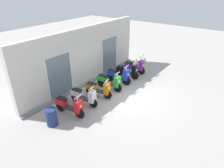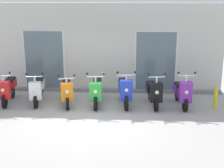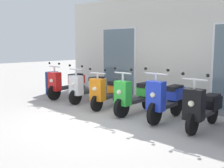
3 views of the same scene
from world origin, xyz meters
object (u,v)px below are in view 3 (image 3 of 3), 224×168
scooter_red (66,83)px  trash_bin (52,83)px  scooter_blue (166,99)px  scooter_white (87,87)px  scooter_orange (108,91)px  scooter_black (203,107)px  scooter_green (135,95)px

scooter_red → trash_bin: 0.98m
scooter_blue → trash_bin: size_ratio=2.05×
scooter_white → scooter_orange: 1.02m
scooter_red → scooter_white: size_ratio=1.04×
scooter_black → trash_bin: bearing=179.6°
scooter_white → scooter_blue: size_ratio=0.96×
scooter_red → scooter_green: scooter_green is taller
scooter_white → scooter_black: scooter_black is taller
scooter_white → scooter_blue: scooter_blue is taller
scooter_green → trash_bin: bearing=179.3°
scooter_blue → scooter_black: bearing=-0.5°
scooter_white → trash_bin: (-1.98, -0.00, -0.08)m
scooter_red → trash_bin: bearing=175.8°
scooter_blue → trash_bin: 4.91m
scooter_orange → scooter_blue: (1.92, 0.06, 0.04)m
scooter_white → scooter_black: (3.88, -0.05, -0.00)m
scooter_white → scooter_blue: bearing=-0.8°
scooter_green → scooter_black: 1.88m
scooter_orange → scooter_blue: scooter_blue is taller
scooter_orange → scooter_black: 2.87m
scooter_orange → trash_bin: size_ratio=1.89×
scooter_blue → scooter_black: 0.95m
scooter_blue → trash_bin: (-4.90, 0.04, -0.12)m
scooter_orange → scooter_blue: 1.92m
scooter_blue → scooter_red: bearing=-179.5°
scooter_white → scooter_green: (2.00, -0.06, 0.01)m
scooter_white → scooter_orange: size_ratio=1.03×
scooter_green → scooter_blue: size_ratio=1.00×
scooter_black → scooter_blue: bearing=179.5°
scooter_orange → scooter_blue: size_ratio=0.92×
scooter_red → scooter_orange: bearing=-0.7°
trash_bin → scooter_black: bearing=-0.4°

